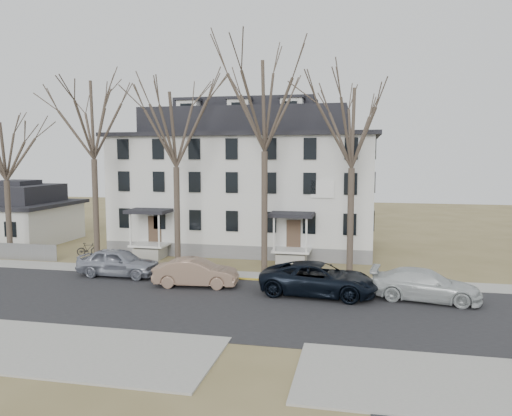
% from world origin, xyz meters
% --- Properties ---
extents(ground, '(120.00, 120.00, 0.00)m').
position_xyz_m(ground, '(0.00, 0.00, 0.00)').
color(ground, olive).
rests_on(ground, ground).
extents(main_road, '(120.00, 10.00, 0.04)m').
position_xyz_m(main_road, '(0.00, 2.00, 0.00)').
color(main_road, '#27272A').
rests_on(main_road, ground).
extents(far_sidewalk, '(120.00, 2.00, 0.08)m').
position_xyz_m(far_sidewalk, '(0.00, 8.00, 0.00)').
color(far_sidewalk, '#A09F97').
rests_on(far_sidewalk, ground).
extents(near_sidewalk_right, '(14.00, 5.00, 0.08)m').
position_xyz_m(near_sidewalk_right, '(12.00, -5.00, 0.00)').
color(near_sidewalk_right, '#A09F97').
rests_on(near_sidewalk_right, ground).
extents(yellow_curb, '(14.00, 0.25, 0.06)m').
position_xyz_m(yellow_curb, '(5.00, 7.10, 0.00)').
color(yellow_curb, gold).
rests_on(yellow_curb, ground).
extents(boarding_house, '(20.80, 12.36, 12.05)m').
position_xyz_m(boarding_house, '(-2.00, 17.95, 5.38)').
color(boarding_house, slate).
rests_on(boarding_house, ground).
extents(small_house, '(8.70, 8.70, 5.00)m').
position_xyz_m(small_house, '(-22.00, 16.00, 2.25)').
color(small_house, silver).
rests_on(small_house, ground).
extents(tree_far_left, '(8.40, 8.40, 13.72)m').
position_xyz_m(tree_far_left, '(-11.00, 9.80, 10.34)').
color(tree_far_left, '#473B31').
rests_on(tree_far_left, ground).
extents(tree_mid_left, '(7.80, 7.80, 12.74)m').
position_xyz_m(tree_mid_left, '(-5.00, 9.80, 9.60)').
color(tree_mid_left, '#473B31').
rests_on(tree_mid_left, ground).
extents(tree_center, '(9.00, 9.00, 14.70)m').
position_xyz_m(tree_center, '(1.00, 9.80, 11.08)').
color(tree_center, '#473B31').
rests_on(tree_center, ground).
extents(tree_mid_right, '(7.80, 7.80, 12.74)m').
position_xyz_m(tree_mid_right, '(6.50, 9.80, 9.60)').
color(tree_mid_right, '#473B31').
rests_on(tree_mid_right, ground).
extents(tree_bungalow, '(6.60, 6.60, 10.78)m').
position_xyz_m(tree_bungalow, '(-18.00, 9.80, 8.12)').
color(tree_bungalow, '#473B31').
rests_on(tree_bungalow, ground).
extents(car_silver, '(5.18, 2.19, 1.75)m').
position_xyz_m(car_silver, '(-7.61, 6.37, 0.87)').
color(car_silver, '#959AA8').
rests_on(car_silver, ground).
extents(car_tan, '(4.95, 2.15, 1.58)m').
position_xyz_m(car_tan, '(-2.11, 5.07, 0.79)').
color(car_tan, '#8A6C57').
rests_on(car_tan, ground).
extents(car_navy, '(6.52, 3.45, 1.74)m').
position_xyz_m(car_navy, '(4.98, 4.70, 0.87)').
color(car_navy, black).
rests_on(car_navy, ground).
extents(car_white, '(5.79, 2.99, 1.60)m').
position_xyz_m(car_white, '(10.48, 4.86, 0.80)').
color(car_white, silver).
rests_on(car_white, ground).
extents(bicycle_left, '(1.76, 0.79, 0.90)m').
position_xyz_m(bicycle_left, '(-8.21, 11.68, 0.45)').
color(bicycle_left, black).
rests_on(bicycle_left, ground).
extents(bicycle_right, '(1.65, 1.16, 0.97)m').
position_xyz_m(bicycle_right, '(-12.88, 11.77, 0.49)').
color(bicycle_right, black).
rests_on(bicycle_right, ground).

